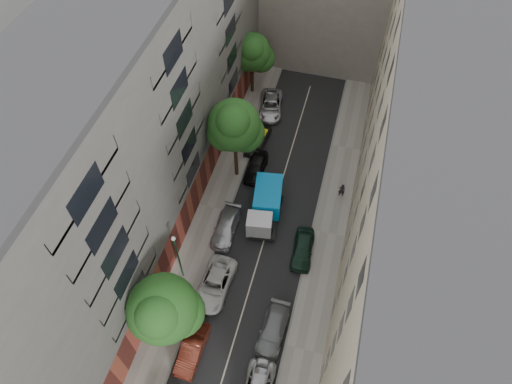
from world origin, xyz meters
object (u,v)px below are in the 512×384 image
(pedestrian, at_px, (342,190))
(car_left_6, at_px, (271,105))
(car_left_1, at_px, (192,349))
(car_left_4, at_px, (256,167))
(tree_near, at_px, (164,311))
(tree_far, at_px, (253,54))
(tree_mid, at_px, (235,128))
(lamp_post, at_px, (177,253))
(car_left_5, at_px, (258,140))
(car_right_2, at_px, (303,249))
(car_left_3, at_px, (226,227))
(car_right_1, at_px, (273,330))
(car_left_2, at_px, (215,284))
(tarp_truck, at_px, (265,205))

(pedestrian, bearing_deg, car_left_6, -50.58)
(car_left_1, distance_m, car_left_4, 18.80)
(tree_near, bearing_deg, car_left_6, 88.07)
(car_left_4, bearing_deg, tree_far, 106.95)
(tree_mid, distance_m, lamp_post, 12.29)
(car_left_4, distance_m, car_left_5, 3.68)
(car_left_5, relative_size, car_right_2, 1.01)
(tree_far, height_order, pedestrian, tree_far)
(tree_near, bearing_deg, car_left_1, -19.70)
(car_left_4, relative_size, tree_near, 0.53)
(tree_mid, bearing_deg, car_left_3, -82.24)
(car_left_3, distance_m, car_right_1, 10.33)
(tree_mid, bearing_deg, tree_far, 98.17)
(car_left_4, xyz_separation_m, car_left_6, (-0.78, 9.20, -0.01))
(tree_far, bearing_deg, car_right_1, -71.54)
(car_left_2, bearing_deg, pedestrian, 57.22)
(tree_far, bearing_deg, car_right_2, -63.16)
(car_right_1, height_order, tree_near, tree_near)
(car_left_3, xyz_separation_m, tree_mid, (-0.90, 6.64, 6.07))
(car_left_3, relative_size, tree_far, 0.62)
(car_right_2, bearing_deg, car_left_2, -144.47)
(car_right_2, xyz_separation_m, tree_mid, (-8.10, 7.04, 6.02))
(tarp_truck, distance_m, car_right_2, 5.30)
(lamp_post, bearing_deg, car_left_4, 76.88)
(car_left_3, height_order, tree_mid, tree_mid)
(car_right_2, bearing_deg, car_right_1, -99.49)
(car_left_6, xyz_separation_m, tree_near, (-0.92, -27.39, 4.86))
(tree_near, height_order, tree_mid, tree_mid)
(car_left_1, height_order, car_right_2, car_right_2)
(tree_near, bearing_deg, car_left_5, 87.58)
(car_left_1, xyz_separation_m, car_left_2, (0.00, 5.60, 0.01))
(car_left_1, relative_size, car_left_5, 0.99)
(car_left_3, xyz_separation_m, car_left_5, (0.02, 11.20, 0.04))
(tarp_truck, relative_size, car_left_6, 1.19)
(car_left_1, bearing_deg, pedestrian, 65.12)
(car_left_2, relative_size, tree_mid, 0.55)
(tree_mid, height_order, tree_far, tree_mid)
(car_left_4, distance_m, car_right_2, 10.25)
(lamp_post, relative_size, pedestrian, 3.67)
(car_left_1, relative_size, tree_mid, 0.46)
(car_left_1, xyz_separation_m, tree_near, (-1.70, 0.61, 4.87))
(car_left_5, distance_m, tree_near, 22.34)
(car_left_1, bearing_deg, car_right_1, 30.00)
(tarp_truck, xyz_separation_m, tree_far, (-5.70, 16.43, 3.83))
(car_left_2, relative_size, car_right_1, 1.13)
(car_left_5, bearing_deg, car_left_1, -81.95)
(car_left_4, xyz_separation_m, tree_near, (-1.70, -18.19, 4.85))
(car_left_6, height_order, tree_near, tree_near)
(car_left_1, distance_m, pedestrian, 19.94)
(tree_near, bearing_deg, car_left_4, 84.65)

